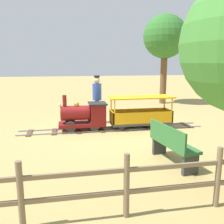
{
  "coord_description": "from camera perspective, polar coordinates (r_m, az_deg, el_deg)",
  "views": [
    {
      "loc": [
        -7.41,
        1.55,
        2.06
      ],
      "look_at": [
        0.0,
        0.14,
        0.55
      ],
      "focal_mm": 40.16,
      "sensor_mm": 36.0,
      "label": 1
    }
  ],
  "objects": [
    {
      "name": "park_bench",
      "position": [
        5.29,
        13.41,
        -7.15
      ],
      "size": [
        1.34,
        0.59,
        0.82
      ],
      "color": "#2D6B33",
      "rests_on": "ground_plane"
    },
    {
      "name": "oak_tree_far",
      "position": [
        12.91,
        11.97,
        16.26
      ],
      "size": [
        2.11,
        2.11,
        4.33
      ],
      "color": "brown",
      "rests_on": "ground_plane"
    },
    {
      "name": "track",
      "position": [
        7.82,
        0.18,
        -3.83
      ],
      "size": [
        0.69,
        5.7,
        0.04
      ],
      "color": "gray",
      "rests_on": "ground_plane"
    },
    {
      "name": "locomotive",
      "position": [
        7.6,
        -6.26,
        -0.71
      ],
      "size": [
        0.65,
        1.45,
        1.07
      ],
      "color": "maroon",
      "rests_on": "ground_plane"
    },
    {
      "name": "ground_plane",
      "position": [
        7.85,
        1.04,
        -3.9
      ],
      "size": [
        60.0,
        60.0,
        0.0
      ],
      "primitive_type": "plane",
      "color": "#A38C51"
    },
    {
      "name": "conductor_person",
      "position": [
        8.47,
        -3.43,
        3.81
      ],
      "size": [
        0.3,
        0.3,
        1.62
      ],
      "color": "#282D47",
      "rests_on": "ground_plane"
    },
    {
      "name": "fence_section",
      "position": [
        3.66,
        13.93,
        -14.63
      ],
      "size": [
        0.08,
        6.78,
        0.9
      ],
      "color": "#756047",
      "rests_on": "ground_plane"
    },
    {
      "name": "passenger_car",
      "position": [
        7.94,
        6.57,
        -0.64
      ],
      "size": [
        0.75,
        2.0,
        0.97
      ],
      "color": "#3F3F3F",
      "rests_on": "ground_plane"
    }
  ]
}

